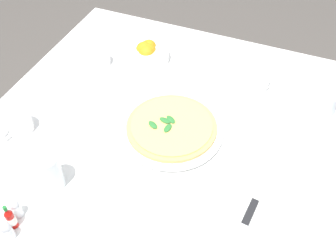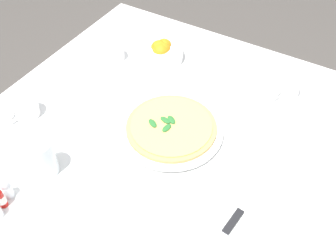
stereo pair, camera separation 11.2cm
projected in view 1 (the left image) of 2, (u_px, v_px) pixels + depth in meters
ground_plane at (165, 247)px, 1.69m from camera, size 8.00×8.00×0.00m
dining_table at (165, 159)px, 1.24m from camera, size 1.08×1.08×0.76m
pizza_plate at (172, 129)px, 1.13m from camera, size 0.30×0.30×0.02m
pizza at (172, 126)px, 1.12m from camera, size 0.26×0.26×0.02m
coffee_cup_left_edge at (276, 78)px, 1.27m from camera, size 0.13×0.13×0.06m
coffee_cup_center_back at (19, 124)px, 1.12m from camera, size 0.13×0.13×0.06m
coffee_cup_back_corner at (99, 59)px, 1.34m from camera, size 0.13×0.13×0.06m
water_glass_far_right at (49, 173)px, 0.97m from camera, size 0.07×0.07×0.11m
water_glass_far_left at (324, 110)px, 1.12m from camera, size 0.07×0.07×0.12m
napkin_folded at (242, 231)px, 0.91m from camera, size 0.24×0.16×0.02m
dinner_knife at (243, 229)px, 0.89m from camera, size 0.20×0.04×0.01m
citrus_bowl at (147, 53)px, 1.36m from camera, size 0.15×0.15×0.07m
hot_sauce_bottle at (11, 218)px, 0.90m from camera, size 0.02×0.02×0.08m
salt_shaker at (8, 232)px, 0.89m from camera, size 0.03×0.03×0.06m
pepper_shaker at (16, 209)px, 0.93m from camera, size 0.03×0.03×0.06m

